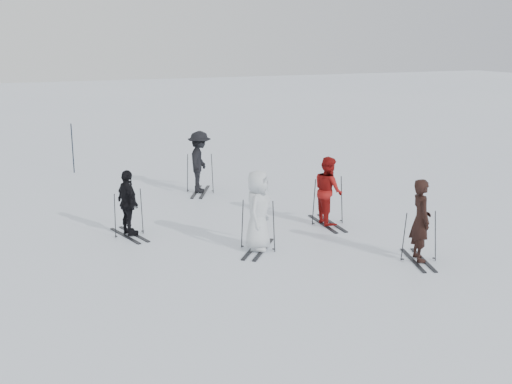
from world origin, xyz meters
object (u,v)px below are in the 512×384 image
at_px(skier_red, 328,191).
at_px(skier_grey, 258,211).
at_px(skier_uphill_left, 128,204).
at_px(skier_uphill_far, 200,163).
at_px(piste_marker, 73,148).
at_px(skier_near_dark, 421,221).

relative_size(skier_red, skier_grey, 0.96).
bearing_deg(skier_uphill_left, skier_uphill_far, -54.16).
bearing_deg(piste_marker, skier_grey, -75.24).
bearing_deg(piste_marker, skier_near_dark, -65.45).
relative_size(skier_uphill_far, piste_marker, 1.08).
distance_m(skier_grey, skier_uphill_left, 3.52).
xyz_separation_m(skier_near_dark, piste_marker, (-5.99, 13.10, -0.02)).
xyz_separation_m(skier_uphill_left, skier_uphill_far, (3.16, 3.74, 0.15)).
bearing_deg(skier_near_dark, skier_grey, 72.83).
bearing_deg(skier_grey, piste_marker, 53.27).
xyz_separation_m(skier_uphill_left, piste_marker, (-0.25, 8.59, 0.08)).
xyz_separation_m(skier_red, skier_uphill_left, (-5.25, 1.10, -0.08)).
xyz_separation_m(skier_grey, piste_marker, (-2.88, 10.93, -0.04)).
height_order(skier_red, skier_uphill_left, skier_red).
bearing_deg(skier_grey, skier_uphill_left, 86.82).
bearing_deg(skier_uphill_far, piste_marker, 62.19).
xyz_separation_m(skier_red, piste_marker, (-5.50, 9.69, 0.00)).
height_order(skier_near_dark, piste_marker, skier_near_dark).
height_order(skier_red, piste_marker, piste_marker).
bearing_deg(skier_grey, skier_red, -26.09).
bearing_deg(piste_marker, skier_uphill_left, -88.33).
bearing_deg(skier_near_dark, skier_uphill_left, 69.59).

